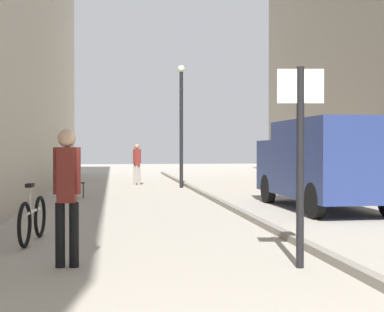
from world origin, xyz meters
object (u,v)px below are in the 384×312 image
Objects in this scene: pedestrian_mid_block at (137,161)px; bicycle_leaning at (33,219)px; lamp_post at (181,118)px; cafe_chair_near_window at (72,180)px; delivery_van at (323,161)px; street_sign_post at (300,149)px; pedestrian_main_foreground at (67,188)px.

bicycle_leaning is at bearing 65.84° from pedestrian_mid_block.
lamp_post is 5.90m from cafe_chair_near_window.
delivery_van is 8.57m from lamp_post.
lamp_post is (0.23, 14.47, 1.18)m from street_sign_post.
pedestrian_main_foreground reaches higher than cafe_chair_near_window.
delivery_van is at bearing 98.79° from pedestrian_mid_block.
pedestrian_main_foreground is 14.48m from lamp_post.
cafe_chair_near_window is at bearing -62.57° from street_sign_post.
bicycle_leaning is at bearing 32.29° from cafe_chair_near_window.
lamp_post is at bearing 83.02° from pedestrian_main_foreground.
street_sign_post is 11.25m from cafe_chair_near_window.
street_sign_post is at bearing 51.71° from cafe_chair_near_window.
street_sign_post is 1.47× the size of bicycle_leaning.
street_sign_post reaches higher than bicycle_leaning.
lamp_post is 5.06× the size of cafe_chair_near_window.
bicycle_leaning is (-3.71, 2.48, -1.16)m from street_sign_post.
pedestrian_main_foreground is at bearing -134.83° from delivery_van.
pedestrian_main_foreground is 1.02× the size of bicycle_leaning.
cafe_chair_near_window is (-0.66, 10.14, -0.49)m from pedestrian_main_foreground.
lamp_post is at bearing 107.33° from delivery_van.
pedestrian_main_foreground is at bearing 36.43° from cafe_chair_near_window.
delivery_van reaches higher than pedestrian_mid_block.
delivery_van is 1.98× the size of street_sign_post.
bicycle_leaning is at bearing -25.37° from street_sign_post.
delivery_van is 1.08× the size of lamp_post.
street_sign_post reaches higher than pedestrian_main_foreground.
bicycle_leaning is at bearing -108.18° from lamp_post.
bicycle_leaning is 1.88× the size of cafe_chair_near_window.
pedestrian_main_foreground reaches higher than bicycle_leaning.
street_sign_post reaches higher than pedestrian_mid_block.
lamp_post reaches higher than bicycle_leaning.
cafe_chair_near_window is (-2.23, -5.63, -0.45)m from pedestrian_mid_block.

